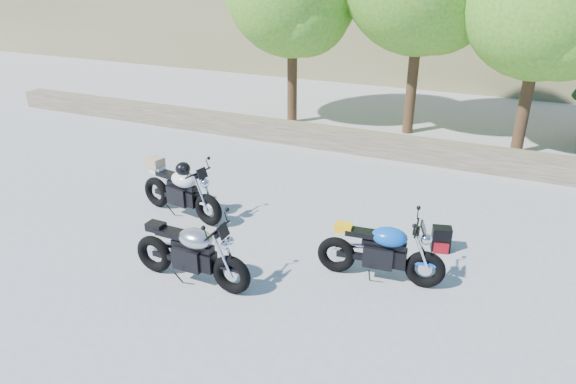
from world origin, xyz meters
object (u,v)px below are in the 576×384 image
object	(u,v)px
silver_bike	(191,254)
blue_bike	(381,252)
white_bike	(180,189)
backpack	(441,239)

from	to	relation	value
silver_bike	blue_bike	xyz separation A→B (m)	(2.44, 1.20, -0.01)
white_bike	blue_bike	distance (m)	3.90
white_bike	backpack	distance (m)	4.60
white_bike	backpack	bearing A→B (deg)	19.01
white_bike	blue_bike	xyz separation A→B (m)	(3.87, -0.54, -0.07)
silver_bike	backpack	bearing A→B (deg)	38.11
white_bike	silver_bike	bearing A→B (deg)	-40.20
blue_bike	backpack	size ratio (longest dim) A/B	4.63
backpack	silver_bike	bearing A→B (deg)	-156.71
blue_bike	backpack	world-z (taller)	blue_bike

